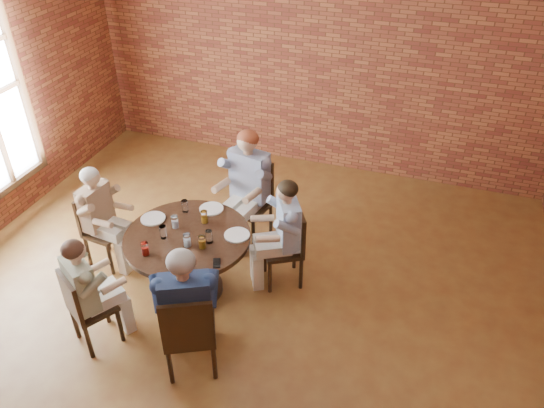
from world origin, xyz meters
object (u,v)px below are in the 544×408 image
(chair_e, at_px, (189,332))
(smartphone, at_px, (217,263))
(diner_d, at_px, (89,293))
(chair_d, at_px, (85,307))
(chair_a, at_px, (290,244))
(chair_b, at_px, (252,196))
(diner_e, at_px, (187,310))
(chair_c, at_px, (99,226))
(diner_c, at_px, (102,218))
(diner_b, at_px, (247,187))
(diner_a, at_px, (283,234))
(dining_table, at_px, (189,252))

(chair_e, bearing_deg, smartphone, -114.66)
(chair_e, bearing_deg, diner_d, -29.06)
(chair_d, xyz_separation_m, diner_d, (0.04, 0.06, 0.13))
(chair_a, height_order, chair_b, chair_b)
(chair_d, height_order, diner_e, diner_e)
(chair_b, bearing_deg, diner_e, -73.40)
(chair_c, height_order, diner_c, diner_c)
(chair_c, bearing_deg, diner_d, -142.65)
(diner_b, distance_m, diner_c, 1.66)
(chair_a, height_order, smartphone, chair_a)
(chair_a, relative_size, chair_b, 0.92)
(chair_c, xyz_separation_m, chair_d, (0.59, -1.11, -0.00))
(diner_a, height_order, diner_d, diner_a)
(chair_d, distance_m, smartphone, 1.28)
(diner_e, xyz_separation_m, smartphone, (0.02, 0.59, 0.06))
(diner_b, relative_size, chair_c, 1.59)
(diner_b, xyz_separation_m, chair_d, (-0.82, -2.08, -0.22))
(chair_a, relative_size, diner_d, 0.74)
(chair_b, distance_m, chair_e, 2.18)
(chair_c, bearing_deg, diner_a, -74.04)
(diner_a, distance_m, chair_b, 0.96)
(dining_table, distance_m, chair_a, 1.07)
(diner_c, distance_m, diner_d, 1.18)
(diner_a, bearing_deg, chair_e, -44.08)
(chair_c, height_order, chair_d, chair_c)
(diner_c, relative_size, chair_d, 1.41)
(diner_e, bearing_deg, chair_c, -58.29)
(chair_e, relative_size, diner_e, 0.70)
(diner_b, relative_size, smartphone, 10.36)
(diner_c, xyz_separation_m, diner_d, (0.55, -1.04, -0.00))
(dining_table, xyz_separation_m, diner_a, (0.87, 0.48, 0.11))
(chair_c, relative_size, chair_d, 1.00)
(diner_a, relative_size, diner_e, 0.93)
(chair_a, relative_size, chair_d, 1.03)
(diner_e, bearing_deg, chair_b, -110.87)
(chair_d, height_order, smartphone, chair_d)
(diner_b, relative_size, chair_e, 1.47)
(chair_d, bearing_deg, diner_c, -33.31)
(chair_b, xyz_separation_m, chair_d, (-0.84, -2.18, -0.04))
(diner_a, xyz_separation_m, chair_d, (-1.46, -1.45, -0.16))
(chair_e, bearing_deg, chair_d, -25.71)
(diner_d, distance_m, diner_e, 1.00)
(diner_b, bearing_deg, diner_c, -132.39)
(diner_d, bearing_deg, dining_table, -90.00)
(diner_a, bearing_deg, chair_d, -74.11)
(chair_d, relative_size, chair_e, 0.92)
(chair_d, distance_m, chair_e, 1.07)
(diner_a, distance_m, diner_d, 1.99)
(diner_a, distance_m, diner_c, 2.01)
(diner_b, bearing_deg, diner_a, -33.01)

